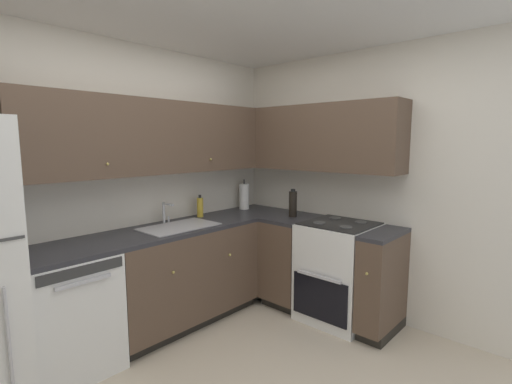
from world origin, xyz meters
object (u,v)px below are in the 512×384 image
dishwasher (68,313)px  paper_towel_roll (244,196)px  soap_bottle (200,207)px  oven_range (339,271)px  oil_bottle (293,204)px

dishwasher → paper_towel_roll: size_ratio=2.55×
soap_bottle → paper_towel_roll: 0.62m
soap_bottle → oven_range: bearing=-61.8°
oven_range → paper_towel_roll: paper_towel_roll is taller
soap_bottle → oil_bottle: size_ratio=0.79×
oven_range → dishwasher: bearing=153.1°
dishwasher → soap_bottle: size_ratio=3.92×
oven_range → soap_bottle: bearing=118.2°
oil_bottle → oven_range: bearing=-87.9°
paper_towel_roll → oil_bottle: bearing=-88.7°
dishwasher → oil_bottle: oil_bottle is taller
dishwasher → oil_bottle: 2.17m
dishwasher → paper_towel_roll: (2.00, 0.16, 0.62)m
dishwasher → soap_bottle: (1.39, 0.18, 0.57)m
oven_range → oil_bottle: bearing=92.1°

